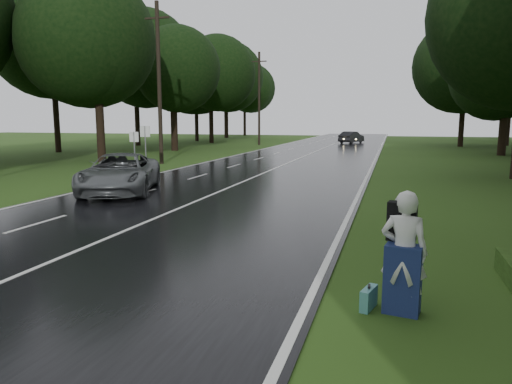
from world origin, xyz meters
TOP-DOWN VIEW (x-y plane):
  - ground at (0.00, 0.00)m, footprint 160.00×160.00m
  - road at (0.00, 20.00)m, footprint 12.00×140.00m
  - lane_center at (0.00, 20.00)m, footprint 0.12×140.00m
  - grey_car at (-3.95, 7.98)m, footprint 4.63×6.48m
  - far_car at (1.95, 51.73)m, footprint 3.03×4.80m
  - hitchhiker at (7.32, -1.57)m, footprint 0.81×0.75m
  - suitcase at (6.80, -1.58)m, footprint 0.28×0.53m
  - utility_pole_mid at (-8.50, 20.33)m, footprint 1.80×0.28m
  - utility_pole_far at (-8.50, 45.30)m, footprint 1.80×0.28m
  - road_sign_a at (-7.20, 14.64)m, footprint 0.57×0.10m
  - road_sign_b at (-7.20, 15.90)m, footprint 0.65×0.10m
  - tree_left_d at (-13.32, 20.32)m, footprint 9.78×9.78m
  - tree_left_e at (-13.73, 33.10)m, footprint 9.11×9.11m
  - tree_left_f at (-15.80, 48.11)m, footprint 10.04×10.04m
  - tree_right_e at (16.08, 35.41)m, footprint 7.55×7.55m
  - tree_right_f at (14.42, 48.42)m, footprint 9.60×9.60m

SIDE VIEW (x-z plane):
  - ground at x=0.00m, z-range 0.00..0.00m
  - utility_pole_mid at x=-8.50m, z-range -5.46..5.46m
  - utility_pole_far at x=-8.50m, z-range -5.46..5.46m
  - road_sign_a at x=-7.20m, z-range -1.20..1.20m
  - road_sign_b at x=-7.20m, z-range -1.35..1.35m
  - tree_left_d at x=-13.32m, z-range -7.64..7.64m
  - tree_left_e at x=-13.73m, z-range -7.11..7.11m
  - tree_left_f at x=-15.80m, z-range -7.84..7.84m
  - tree_right_e at x=16.08m, z-range -5.90..5.90m
  - tree_right_f at x=14.42m, z-range -7.50..7.50m
  - road at x=0.00m, z-range 0.00..0.04m
  - lane_center at x=0.00m, z-range 0.04..0.05m
  - suitcase at x=6.80m, z-range 0.00..0.36m
  - far_car at x=1.95m, z-range 0.04..1.53m
  - grey_car at x=-3.95m, z-range 0.04..1.68m
  - hitchhiker at x=7.32m, z-range -0.07..1.95m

